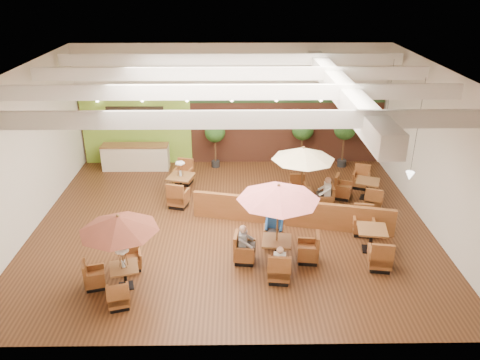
{
  "coord_description": "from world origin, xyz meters",
  "views": [
    {
      "loc": [
        0.1,
        -14.79,
        8.48
      ],
      "look_at": [
        0.3,
        0.5,
        1.5
      ],
      "focal_mm": 35.0,
      "sensor_mm": 36.0,
      "label": 1
    }
  ],
  "objects_px": {
    "service_counter": "(136,157)",
    "table_2": "(303,167)",
    "diner_4": "(326,190)",
    "table_5": "(360,190)",
    "diner_1": "(274,224)",
    "diner_2": "(245,241)",
    "topiary_2": "(345,131)",
    "table_1": "(278,210)",
    "table_3": "(181,183)",
    "topiary_0": "(215,134)",
    "topiary_1": "(303,131)",
    "table_0": "(118,236)",
    "booth_divider": "(291,213)",
    "table_4": "(371,240)",
    "diner_0": "(280,260)",
    "diner_3": "(305,202)"
  },
  "relations": [
    {
      "from": "diner_1",
      "to": "table_4",
      "type": "bearing_deg",
      "value": -176.7
    },
    {
      "from": "service_counter",
      "to": "topiary_2",
      "type": "bearing_deg",
      "value": 1.21
    },
    {
      "from": "table_4",
      "to": "topiary_2",
      "type": "xyz_separation_m",
      "value": [
        0.57,
        7.12,
        1.33
      ]
    },
    {
      "from": "topiary_2",
      "to": "diner_2",
      "type": "xyz_separation_m",
      "value": [
        -4.7,
        -7.72,
        -0.95
      ]
    },
    {
      "from": "table_3",
      "to": "diner_2",
      "type": "height_order",
      "value": "table_3"
    },
    {
      "from": "topiary_1",
      "to": "diner_4",
      "type": "bearing_deg",
      "value": -85.05
    },
    {
      "from": "table_1",
      "to": "topiary_0",
      "type": "distance_m",
      "value": 8.03
    },
    {
      "from": "table_0",
      "to": "diner_2",
      "type": "bearing_deg",
      "value": 3.73
    },
    {
      "from": "diner_4",
      "to": "table_5",
      "type": "bearing_deg",
      "value": -54.75
    },
    {
      "from": "table_1",
      "to": "diner_1",
      "type": "bearing_deg",
      "value": 97.08
    },
    {
      "from": "table_2",
      "to": "table_3",
      "type": "xyz_separation_m",
      "value": [
        -4.69,
        1.27,
        -1.24
      ]
    },
    {
      "from": "service_counter",
      "to": "topiary_1",
      "type": "bearing_deg",
      "value": 1.51
    },
    {
      "from": "table_0",
      "to": "diner_1",
      "type": "bearing_deg",
      "value": 10.7
    },
    {
      "from": "topiary_1",
      "to": "diner_2",
      "type": "relative_size",
      "value": 2.72
    },
    {
      "from": "service_counter",
      "to": "table_5",
      "type": "relative_size",
      "value": 1.08
    },
    {
      "from": "table_3",
      "to": "diner_4",
      "type": "height_order",
      "value": "table_3"
    },
    {
      "from": "table_1",
      "to": "diner_1",
      "type": "xyz_separation_m",
      "value": [
        0.0,
        0.99,
        -1.06
      ]
    },
    {
      "from": "table_1",
      "to": "diner_0",
      "type": "relative_size",
      "value": 3.69
    },
    {
      "from": "diner_1",
      "to": "diner_3",
      "type": "height_order",
      "value": "diner_1"
    },
    {
      "from": "table_2",
      "to": "diner_4",
      "type": "bearing_deg",
      "value": 0.25
    },
    {
      "from": "service_counter",
      "to": "diner_4",
      "type": "height_order",
      "value": "diner_4"
    },
    {
      "from": "table_3",
      "to": "topiary_1",
      "type": "bearing_deg",
      "value": 44.08
    },
    {
      "from": "service_counter",
      "to": "diner_3",
      "type": "xyz_separation_m",
      "value": [
        7.03,
        -4.92,
        0.16
      ]
    },
    {
      "from": "table_5",
      "to": "topiary_1",
      "type": "relative_size",
      "value": 1.21
    },
    {
      "from": "service_counter",
      "to": "table_4",
      "type": "distance_m",
      "value": 11.3
    },
    {
      "from": "table_3",
      "to": "table_2",
      "type": "bearing_deg",
      "value": -0.06
    },
    {
      "from": "topiary_2",
      "to": "diner_2",
      "type": "distance_m",
      "value": 9.09
    },
    {
      "from": "booth_divider",
      "to": "diner_4",
      "type": "distance_m",
      "value": 1.95
    },
    {
      "from": "service_counter",
      "to": "table_2",
      "type": "bearing_deg",
      "value": -29.56
    },
    {
      "from": "topiary_2",
      "to": "diner_4",
      "type": "relative_size",
      "value": 2.71
    },
    {
      "from": "table_1",
      "to": "table_4",
      "type": "relative_size",
      "value": 0.96
    },
    {
      "from": "table_5",
      "to": "diner_1",
      "type": "bearing_deg",
      "value": -116.41
    },
    {
      "from": "topiary_1",
      "to": "topiary_2",
      "type": "height_order",
      "value": "topiary_2"
    },
    {
      "from": "service_counter",
      "to": "diner_0",
      "type": "bearing_deg",
      "value": -55.74
    },
    {
      "from": "table_0",
      "to": "diner_1",
      "type": "height_order",
      "value": "table_0"
    },
    {
      "from": "booth_divider",
      "to": "topiary_1",
      "type": "xyz_separation_m",
      "value": [
        1.09,
        5.46,
        1.21
      ]
    },
    {
      "from": "table_5",
      "to": "diner_0",
      "type": "height_order",
      "value": "diner_0"
    },
    {
      "from": "table_1",
      "to": "table_3",
      "type": "height_order",
      "value": "table_1"
    },
    {
      "from": "diner_1",
      "to": "diner_2",
      "type": "relative_size",
      "value": 1.02
    },
    {
      "from": "table_2",
      "to": "diner_2",
      "type": "relative_size",
      "value": 3.03
    },
    {
      "from": "topiary_1",
      "to": "diner_2",
      "type": "height_order",
      "value": "topiary_1"
    },
    {
      "from": "service_counter",
      "to": "diner_1",
      "type": "xyz_separation_m",
      "value": [
        5.8,
        -6.53,
        0.2
      ]
    },
    {
      "from": "table_2",
      "to": "table_5",
      "type": "height_order",
      "value": "table_2"
    },
    {
      "from": "service_counter",
      "to": "table_2",
      "type": "xyz_separation_m",
      "value": [
        7.03,
        -3.99,
        1.16
      ]
    },
    {
      "from": "booth_divider",
      "to": "diner_1",
      "type": "xyz_separation_m",
      "value": [
        -0.7,
        -1.28,
        0.28
      ]
    },
    {
      "from": "table_5",
      "to": "topiary_2",
      "type": "relative_size",
      "value": 1.2
    },
    {
      "from": "topiary_2",
      "to": "diner_4",
      "type": "xyz_separation_m",
      "value": [
        -1.55,
        -4.19,
        -0.94
      ]
    },
    {
      "from": "topiary_0",
      "to": "diner_4",
      "type": "xyz_separation_m",
      "value": [
        4.33,
        -4.19,
        -0.82
      ]
    },
    {
      "from": "table_4",
      "to": "diner_2",
      "type": "relative_size",
      "value": 3.35
    },
    {
      "from": "table_5",
      "to": "diner_2",
      "type": "xyz_separation_m",
      "value": [
        -4.71,
        -4.41,
        0.41
      ]
    }
  ]
}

